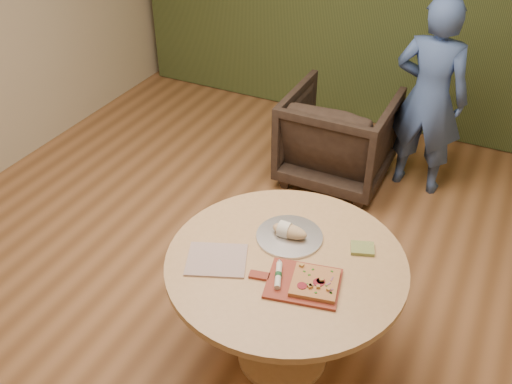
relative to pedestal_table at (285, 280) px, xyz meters
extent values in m
cube|color=#99653D|center=(-0.47, 0.14, -0.62)|extent=(5.00, 6.00, 0.02)
cylinder|color=tan|center=(0.00, 0.00, -0.59)|extent=(0.52, 0.52, 0.03)
cylinder|color=tan|center=(0.00, 0.00, -0.25)|extent=(0.12, 0.12, 0.68)
cylinder|color=tan|center=(0.00, 0.00, 0.12)|extent=(1.24, 1.24, 0.04)
cube|color=maroon|center=(0.15, -0.12, 0.15)|extent=(0.40, 0.35, 0.01)
cube|color=maroon|center=(-0.07, -0.17, 0.15)|extent=(0.11, 0.07, 0.01)
cube|color=#C2854B|center=(0.20, -0.11, 0.17)|extent=(0.26, 0.26, 0.02)
cylinder|color=maroon|center=(0.23, -0.10, 0.18)|extent=(0.04, 0.04, 0.00)
cylinder|color=maroon|center=(0.16, -0.17, 0.18)|extent=(0.05, 0.05, 0.00)
cylinder|color=maroon|center=(0.22, -0.12, 0.18)|extent=(0.05, 0.05, 0.00)
cube|color=#BF8C47|center=(0.19, -0.16, 0.18)|extent=(0.03, 0.03, 0.01)
cube|color=#BF8C47|center=(0.23, -0.15, 0.18)|extent=(0.02, 0.02, 0.01)
cube|color=#BF8C47|center=(0.23, -0.10, 0.18)|extent=(0.03, 0.03, 0.01)
cube|color=#BF8C47|center=(0.20, -0.16, 0.18)|extent=(0.02, 0.02, 0.01)
cube|color=#BF8C47|center=(0.10, -0.05, 0.18)|extent=(0.02, 0.02, 0.01)
cube|color=#BF8C47|center=(0.28, -0.14, 0.18)|extent=(0.02, 0.02, 0.01)
cube|color=#216717|center=(0.16, -0.09, 0.18)|extent=(0.01, 0.01, 0.00)
cube|color=#216717|center=(0.26, -0.12, 0.18)|extent=(0.01, 0.01, 0.00)
cube|color=#216717|center=(0.23, -0.19, 0.18)|extent=(0.01, 0.01, 0.00)
cube|color=#216717|center=(0.25, -0.02, 0.18)|extent=(0.01, 0.01, 0.00)
cube|color=#216717|center=(0.30, -0.16, 0.18)|extent=(0.01, 0.01, 0.00)
cube|color=#216717|center=(0.18, -0.15, 0.18)|extent=(0.01, 0.01, 0.00)
cube|color=#216717|center=(0.30, -0.16, 0.18)|extent=(0.01, 0.01, 0.00)
cube|color=#216717|center=(0.16, -0.04, 0.18)|extent=(0.01, 0.01, 0.00)
cube|color=#216717|center=(0.13, -0.08, 0.18)|extent=(0.01, 0.01, 0.00)
cube|color=#904B6F|center=(0.27, -0.07, 0.18)|extent=(0.01, 0.03, 0.00)
cube|color=#904B6F|center=(0.26, -0.11, 0.18)|extent=(0.02, 0.03, 0.00)
cube|color=#904B6F|center=(0.29, -0.14, 0.18)|extent=(0.02, 0.03, 0.00)
cube|color=#904B6F|center=(0.19, -0.15, 0.18)|extent=(0.03, 0.02, 0.00)
cube|color=#904B6F|center=(0.20, -0.16, 0.18)|extent=(0.02, 0.03, 0.00)
cylinder|color=silver|center=(0.02, -0.15, 0.17)|extent=(0.09, 0.17, 0.03)
cylinder|color=#194C26|center=(0.02, -0.15, 0.17)|extent=(0.04, 0.04, 0.03)
cube|color=silver|center=(-0.01, -0.06, 0.17)|extent=(0.03, 0.04, 0.00)
cube|color=silver|center=(-0.31, -0.16, 0.15)|extent=(0.37, 0.35, 0.01)
cylinder|color=silver|center=(-0.06, 0.17, 0.14)|extent=(0.35, 0.35, 0.01)
cylinder|color=silver|center=(-0.06, 0.17, 0.15)|extent=(0.36, 0.36, 0.02)
ellipsoid|color=tan|center=(-0.06, 0.17, 0.18)|extent=(0.19, 0.08, 0.07)
cylinder|color=silver|center=(-0.09, 0.17, 0.18)|extent=(0.06, 0.09, 0.09)
cube|color=olive|center=(0.32, 0.24, 0.15)|extent=(0.15, 0.13, 0.02)
imported|color=black|center=(-0.37, 1.92, -0.19)|extent=(0.83, 0.77, 0.85)
imported|color=#3D5996|center=(0.26, 2.11, 0.18)|extent=(0.60, 0.41, 1.57)
camera|label=1|loc=(0.82, -2.01, 2.10)|focal=40.00mm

